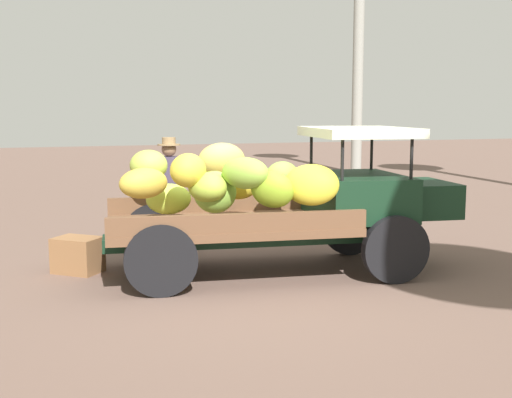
{
  "coord_description": "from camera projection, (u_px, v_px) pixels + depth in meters",
  "views": [
    {
      "loc": [
        -2.77,
        -7.44,
        2.09
      ],
      "look_at": [
        -0.09,
        0.24,
        0.96
      ],
      "focal_mm": 45.75,
      "sensor_mm": 36.0,
      "label": 1
    }
  ],
  "objects": [
    {
      "name": "ground_plane",
      "position": [
        270.0,
        277.0,
        8.16
      ],
      "size": [
        60.0,
        60.0,
        0.0
      ],
      "primitive_type": "plane",
      "color": "brown"
    },
    {
      "name": "truck",
      "position": [
        291.0,
        200.0,
        8.27
      ],
      "size": [
        4.59,
        2.22,
        1.85
      ],
      "rotation": [
        0.0,
        0.0,
        -0.13
      ],
      "color": "black",
      "rests_on": "ground"
    },
    {
      "name": "farmer",
      "position": [
        170.0,
        185.0,
        9.74
      ],
      "size": [
        0.52,
        0.49,
        1.67
      ],
      "rotation": [
        0.0,
        0.0,
        -1.76
      ],
      "color": "#443F42",
      "rests_on": "ground"
    },
    {
      "name": "wooden_crate",
      "position": [
        78.0,
        255.0,
        8.37
      ],
      "size": [
        0.7,
        0.69,
        0.46
      ],
      "primitive_type": "cube",
      "rotation": [
        0.0,
        0.0,
        2.44
      ],
      "color": "#8B5F3A",
      "rests_on": "ground"
    }
  ]
}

